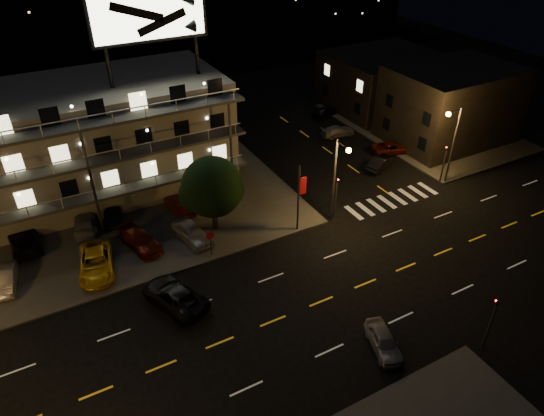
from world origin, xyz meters
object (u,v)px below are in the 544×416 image
lot_car_7 (85,222)px  road_car_east (384,341)px  lot_car_2 (96,263)px  lot_car_4 (192,233)px  road_car_west (174,295)px  tree (212,189)px  side_car_0 (381,162)px

lot_car_7 → road_car_east: lot_car_7 is taller
lot_car_2 → lot_car_7: bearing=97.4°
lot_car_4 → road_car_west: bearing=-131.8°
lot_car_2 → road_car_east: size_ratio=1.44×
tree → side_car_0: bearing=5.3°
road_car_east → lot_car_4: bearing=129.4°
side_car_0 → tree: bearing=72.8°
tree → lot_car_2: tree is taller
side_car_0 → road_car_east: 24.66m
lot_car_2 → road_car_west: size_ratio=1.00×
tree → lot_car_7: 11.76m
lot_car_2 → side_car_0: lot_car_2 is taller
lot_car_2 → lot_car_7: 6.21m
lot_car_2 → road_car_west: lot_car_2 is taller
side_car_0 → road_car_east: size_ratio=1.10×
lot_car_2 → lot_car_4: (7.90, 0.11, 0.01)m
road_car_east → road_car_west: road_car_west is taller
road_car_west → side_car_0: bearing=177.7°
lot_car_2 → lot_car_4: bearing=11.3°
road_car_west → road_car_east: bearing=114.4°
side_car_0 → lot_car_4: bearing=74.0°
lot_car_2 → lot_car_7: (0.33, 6.20, -0.07)m
lot_car_7 → road_car_east: bearing=132.8°
road_car_east → side_car_0: bearing=68.5°
lot_car_4 → lot_car_7: size_ratio=0.95×
side_car_0 → road_car_west: bearing=86.3°
lot_car_7 → road_car_west: (3.83, -12.39, -0.08)m
lot_car_2 → road_car_west: (4.16, -6.19, -0.15)m
lot_car_4 → side_car_0: bearing=-4.6°
lot_car_2 → road_car_east: (14.71, -16.56, -0.26)m
road_car_east → road_car_west: (-10.54, 10.36, 0.11)m
lot_car_4 → road_car_east: size_ratio=1.19×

